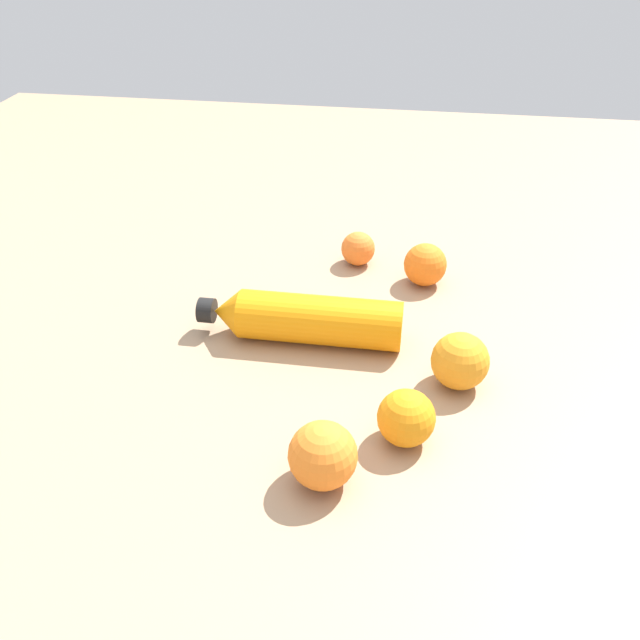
% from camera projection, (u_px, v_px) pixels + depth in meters
% --- Properties ---
extents(ground_plane, '(2.40, 2.40, 0.00)m').
position_uv_depth(ground_plane, '(334.00, 330.00, 1.10)').
color(ground_plane, '#9E7F60').
extents(water_bottle, '(0.08, 0.32, 0.08)m').
position_uv_depth(water_bottle, '(304.00, 319.00, 1.06)').
color(water_bottle, orange).
rests_on(water_bottle, ground_plane).
extents(orange_0, '(0.08, 0.08, 0.08)m').
position_uv_depth(orange_0, '(323.00, 455.00, 0.81)').
color(orange_0, orange).
rests_on(orange_0, ground_plane).
extents(orange_1, '(0.08, 0.08, 0.08)m').
position_uv_depth(orange_1, '(425.00, 265.00, 1.20)').
color(orange_1, orange).
rests_on(orange_1, ground_plane).
extents(orange_2, '(0.07, 0.07, 0.07)m').
position_uv_depth(orange_2, '(406.00, 418.00, 0.87)').
color(orange_2, orange).
rests_on(orange_2, ground_plane).
extents(orange_3, '(0.08, 0.08, 0.08)m').
position_uv_depth(orange_3, '(460.00, 361.00, 0.96)').
color(orange_3, orange).
rests_on(orange_3, ground_plane).
extents(orange_4, '(0.06, 0.06, 0.06)m').
position_uv_depth(orange_4, '(358.00, 249.00, 1.27)').
color(orange_4, orange).
rests_on(orange_4, ground_plane).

